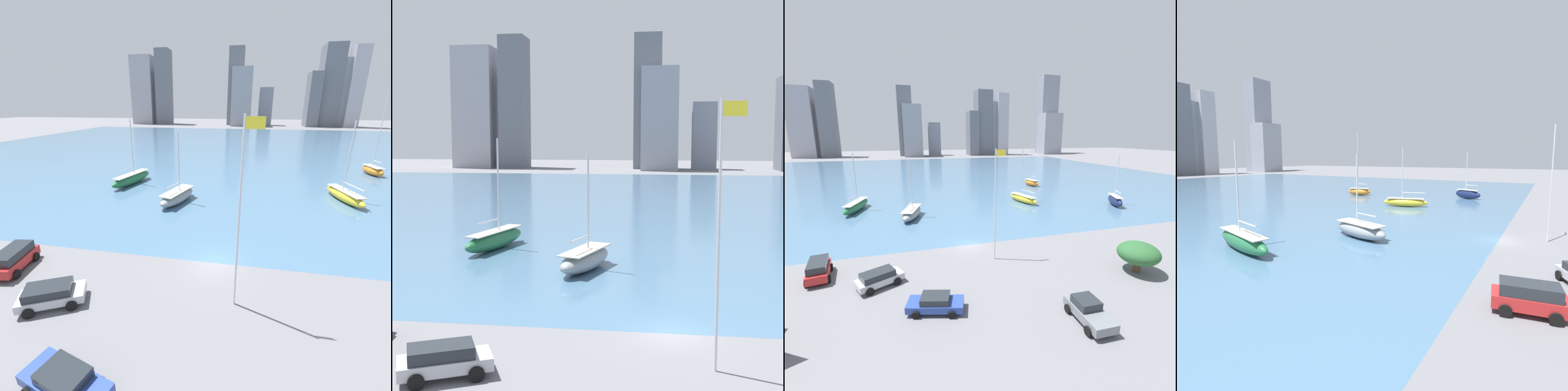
% 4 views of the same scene
% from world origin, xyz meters
% --- Properties ---
extents(ground_plane, '(500.00, 500.00, 0.00)m').
position_xyz_m(ground_plane, '(0.00, 0.00, 0.00)').
color(ground_plane, slate).
extents(harbor_water, '(180.00, 140.00, 0.00)m').
position_xyz_m(harbor_water, '(0.00, 70.00, 0.00)').
color(harbor_water, '#476B89').
rests_on(harbor_water, ground_plane).
extents(flag_pole, '(1.24, 0.14, 13.22)m').
position_xyz_m(flag_pole, '(2.05, -4.86, 7.11)').
color(flag_pole, silver).
rests_on(flag_pole, ground_plane).
extents(distant_city_skyline, '(196.87, 22.98, 62.31)m').
position_xyz_m(distant_city_skyline, '(30.60, 170.67, 22.19)').
color(distant_city_skyline, '#9E9EA8').
rests_on(distant_city_skyline, ground_plane).
extents(sailboat_yellow, '(4.11, 8.92, 11.65)m').
position_xyz_m(sailboat_yellow, '(17.20, 19.62, 0.93)').
color(sailboat_yellow, yellow).
rests_on(sailboat_yellow, harbor_water).
extents(sailboat_green, '(4.45, 10.49, 11.33)m').
position_xyz_m(sailboat_green, '(-17.60, 22.24, 1.04)').
color(sailboat_green, '#236B3D').
rests_on(sailboat_green, harbor_water).
extents(sailboat_gray, '(4.80, 8.61, 10.05)m').
position_xyz_m(sailboat_gray, '(-7.17, 14.53, 0.98)').
color(sailboat_gray, gray).
rests_on(sailboat_gray, harbor_water).
extents(sailboat_orange, '(3.30, 6.31, 15.88)m').
position_xyz_m(sailboat_orange, '(28.27, 37.50, 1.06)').
color(sailboat_orange, orange).
rests_on(sailboat_orange, harbor_water).
extents(parked_suv_red, '(2.76, 4.55, 1.94)m').
position_xyz_m(parked_suv_red, '(-17.08, -4.05, 1.06)').
color(parked_suv_red, '#B22323').
rests_on(parked_suv_red, ground_plane).
extents(parked_sedan_blue, '(5.06, 3.05, 1.48)m').
position_xyz_m(parked_sedan_blue, '(-5.96, -12.67, 0.77)').
color(parked_sedan_blue, '#284293').
rests_on(parked_sedan_blue, ground_plane).
extents(parked_wagon_silver, '(4.77, 3.66, 1.60)m').
position_xyz_m(parked_wagon_silver, '(-10.89, -7.31, 0.88)').
color(parked_wagon_silver, '#B7B7BC').
rests_on(parked_wagon_silver, ground_plane).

